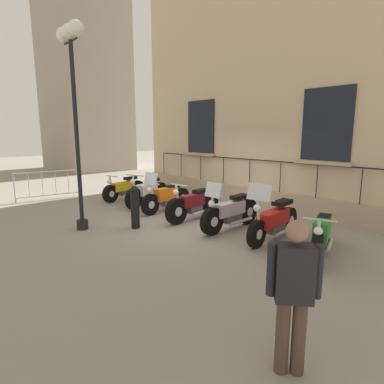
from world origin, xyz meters
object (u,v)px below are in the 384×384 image
object	(u,v)px
crowd_barrier	(49,184)
bollard	(135,207)
pedestrian_standing	(293,290)
motorcycle_orange	(166,197)
lamppost	(73,76)
motorcycle_yellow	(124,189)
motorcycle_maroon	(193,205)
motorcycle_silver	(231,213)
motorcycle_green	(322,236)
motorcycle_white	(147,192)
motorcycle_red	(274,221)

from	to	relation	value
crowd_barrier	bollard	distance (m)	5.32
pedestrian_standing	motorcycle_orange	bearing A→B (deg)	-117.70
lamppost	bollard	size ratio (longest dim) A/B	4.40
motorcycle_yellow	motorcycle_maroon	distance (m)	3.72
motorcycle_orange	motorcycle_maroon	size ratio (longest dim) A/B	0.98
motorcycle_silver	pedestrian_standing	bearing A→B (deg)	47.67
motorcycle_green	pedestrian_standing	size ratio (longest dim) A/B	1.21
motorcycle_white	motorcycle_maroon	distance (m)	2.35
motorcycle_silver	motorcycle_green	size ratio (longest dim) A/B	1.08
motorcycle_orange	motorcycle_maroon	xyz separation A→B (m)	(0.01, 1.26, -0.02)
motorcycle_white	motorcycle_orange	size ratio (longest dim) A/B	1.02
motorcycle_green	crowd_barrier	distance (m)	9.62
motorcycle_maroon	motorcycle_red	size ratio (longest dim) A/B	0.96
bollard	pedestrian_standing	bearing A→B (deg)	73.47
motorcycle_red	pedestrian_standing	size ratio (longest dim) A/B	1.34
motorcycle_white	motorcycle_red	bearing A→B (deg)	91.56
motorcycle_yellow	motorcycle_red	bearing A→B (deg)	91.91
motorcycle_white	motorcycle_orange	bearing A→B (deg)	87.23
lamppost	motorcycle_maroon	bearing A→B (deg)	155.89
motorcycle_yellow	crowd_barrier	xyz separation A→B (m)	(1.99, -1.97, 0.17)
motorcycle_yellow	motorcycle_red	size ratio (longest dim) A/B	0.90
motorcycle_white	pedestrian_standing	bearing A→B (deg)	65.58
motorcycle_orange	crowd_barrier	bearing A→B (deg)	-65.55
motorcycle_silver	motorcycle_yellow	bearing A→B (deg)	-89.12
motorcycle_red	lamppost	world-z (taller)	lamppost
motorcycle_maroon	motorcycle_red	bearing A→B (deg)	94.38
motorcycle_green	lamppost	distance (m)	6.56
motorcycle_maroon	motorcycle_orange	bearing A→B (deg)	-90.34
motorcycle_yellow	bollard	world-z (taller)	bollard
motorcycle_silver	crowd_barrier	xyz separation A→B (m)	(2.07, -7.01, 0.14)
motorcycle_maroon	crowd_barrier	distance (m)	6.03
motorcycle_orange	pedestrian_standing	distance (m)	7.06
motorcycle_red	bollard	xyz separation A→B (m)	(1.87, -2.90, 0.12)
motorcycle_maroon	pedestrian_standing	distance (m)	5.98
lamppost	bollard	distance (m)	3.44
motorcycle_green	lamppost	xyz separation A→B (m)	(2.77, -4.93, 3.31)
motorcycle_red	pedestrian_standing	xyz separation A→B (m)	(3.46, 2.47, 0.47)
motorcycle_orange	bollard	bearing A→B (deg)	27.47
bollard	pedestrian_standing	size ratio (longest dim) A/B	0.69
motorcycle_white	motorcycle_silver	world-z (taller)	motorcycle_silver
motorcycle_yellow	lamppost	xyz separation A→B (m)	(2.71, 2.50, 3.32)
motorcycle_yellow	crowd_barrier	distance (m)	2.81
crowd_barrier	motorcycle_red	bearing A→B (deg)	105.01
motorcycle_maroon	lamppost	world-z (taller)	lamppost
crowd_barrier	pedestrian_standing	size ratio (longest dim) A/B	1.42
motorcycle_silver	pedestrian_standing	size ratio (longest dim) A/B	1.30
motorcycle_silver	motorcycle_green	world-z (taller)	motorcycle_silver
motorcycle_orange	lamppost	size ratio (longest dim) A/B	0.42
crowd_barrier	lamppost	bearing A→B (deg)	80.85
motorcycle_yellow	motorcycle_maroon	size ratio (longest dim) A/B	0.94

